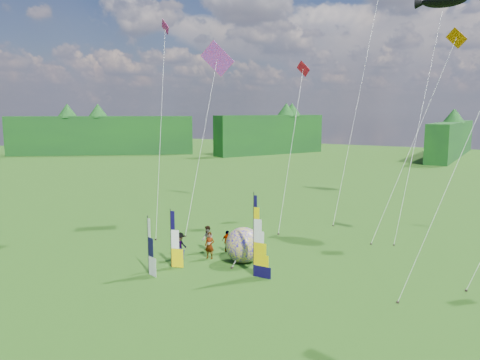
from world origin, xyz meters
The scene contains 18 objects.
ground centered at (0.00, 0.00, 0.00)m, with size 220.00×220.00×0.00m, color #1F4F17.
treeline_ring centered at (0.00, 0.00, 4.00)m, with size 210.00×210.00×8.00m, color #145012, non-canonical shape.
feather_banner_main centered at (0.19, 3.55, 2.39)m, with size 1.30×0.10×4.78m, color black, non-canonical shape.
side_banner_left centered at (-4.91, 2.30, 1.77)m, with size 0.98×0.10×3.54m, color #E1C600, non-canonical shape.
side_banner_far centered at (-5.21, 0.62, 1.70)m, with size 1.00×0.10×3.39m, color white, non-canonical shape.
bol_inflatable centered at (-1.58, 5.35, 1.13)m, with size 2.27×2.27×2.27m, color #12009B.
spectator_a centered at (-3.85, 4.89, 0.88)m, with size 0.64×0.42×1.76m, color #66594C.
spectator_b centered at (-4.81, 6.03, 0.90)m, with size 0.88×0.43×1.80m, color #66594C.
spectator_c centered at (-5.43, 3.82, 0.88)m, with size 1.14×0.42×1.76m, color #66594C.
spectator_d centered at (-3.60, 6.63, 0.76)m, with size 0.89×0.36×1.51m, color #66594C.
camp_chair centered at (-4.84, 2.90, 0.48)m, with size 0.55×0.55×0.96m, color #0F1652, non-canonical shape.
kite_whale centered at (6.03, 19.68, 10.30)m, with size 4.35×14.74×20.61m, color black, non-canonical shape.
kite_rainbow_delta centered at (-9.79, 12.46, 8.39)m, with size 7.85×13.61×16.79m, color #F4243E, non-canonical shape.
kite_parafoil centered at (10.85, 6.65, 9.51)m, with size 8.48×8.78×19.02m, color #B02000, non-canonical shape.
small_kite_red centered at (-3.40, 16.16, 7.20)m, with size 3.74×9.59×14.40m, color red, non-canonical shape.
small_kite_orange centered at (6.13, 17.24, 8.17)m, with size 6.49×10.03×16.34m, color #DC6700, non-canonical shape.
small_kite_pink centered at (-10.98, 8.62, 8.60)m, with size 4.49×6.55×17.20m, color #CB2179, non-canonical shape.
small_kite_green centered at (-0.10, 23.26, 11.33)m, with size 2.46×14.17×22.65m, color green, non-canonical shape.
Camera 1 is at (13.08, -19.12, 9.52)m, focal length 35.00 mm.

